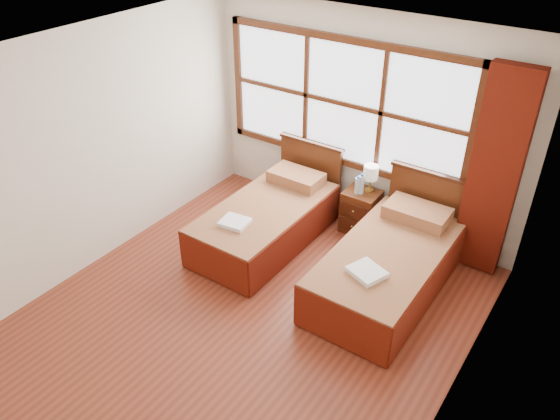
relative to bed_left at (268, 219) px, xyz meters
The scene contains 15 objects.
floor 1.38m from the bed_left, 62.69° to the right, with size 4.50×4.50×0.00m, color brown.
ceiling 2.68m from the bed_left, 62.69° to the right, with size 4.50×4.50×0.00m, color white.
wall_back 1.59m from the bed_left, 59.54° to the left, with size 4.00×4.00×0.00m, color silver.
wall_left 2.09m from the bed_left, 139.06° to the right, with size 4.50×4.50×0.00m, color silver.
wall_right 3.05m from the bed_left, 24.58° to the right, with size 4.50×4.50×0.00m, color silver.
window 1.62m from the bed_left, 70.01° to the left, with size 3.16×0.06×1.56m.
curtain 2.56m from the bed_left, 22.34° to the left, with size 0.50×0.16×2.30m, color #591308.
bed_left is the anchor object (origin of this frame).
bed_right 1.57m from the bed_left, ahead, with size 1.02×2.04×0.99m.
nightstand 1.14m from the bed_left, 44.09° to the left, with size 0.41×0.41×0.55m.
towels_left 0.60m from the bed_left, 95.28° to the right, with size 0.34×0.30×0.05m.
towels_right 1.67m from the bed_left, 18.91° to the right, with size 0.40×0.38×0.05m.
lamp 1.33m from the bed_left, 45.07° to the left, with size 0.17×0.17×0.34m.
bottle_near 1.13m from the bed_left, 43.58° to the left, with size 0.06×0.06×0.23m.
bottle_far 1.18m from the bed_left, 43.43° to the left, with size 0.07×0.07×0.26m.
Camera 1 is at (2.58, -3.18, 3.87)m, focal length 35.00 mm.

